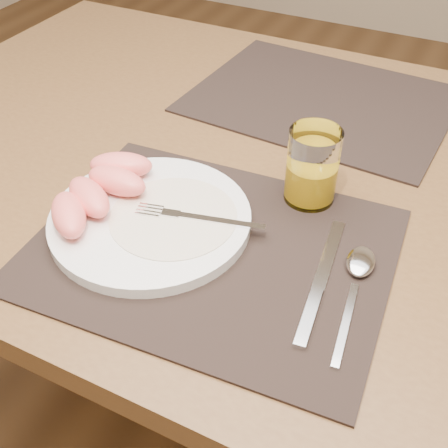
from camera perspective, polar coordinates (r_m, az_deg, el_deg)
ground at (r=1.45m, az=3.07°, el=-18.91°), size 5.00×5.00×0.00m
table at (r=0.93m, az=4.50°, el=2.18°), size 1.40×0.90×0.75m
placemat_near at (r=0.72m, az=-1.24°, el=-2.53°), size 0.47×0.38×0.00m
placemat_far at (r=1.06m, az=9.86°, el=12.35°), size 0.47×0.38×0.00m
plate at (r=0.76m, az=-7.48°, el=0.49°), size 0.27×0.27×0.02m
plate_dressing at (r=0.75m, az=-5.18°, el=0.79°), size 0.17×0.17×0.00m
fork at (r=0.74m, az=-3.64°, el=0.78°), size 0.17×0.06×0.00m
knife at (r=0.68m, az=9.51°, el=-6.51°), size 0.04×0.22×0.01m
spoon at (r=0.70m, az=13.52°, el=-4.55°), size 0.04×0.19×0.01m
juice_glass at (r=0.78m, az=8.92°, el=5.47°), size 0.07×0.07×0.11m
grapefruit_wedges at (r=0.78m, az=-12.51°, el=3.52°), size 0.11×0.21×0.04m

